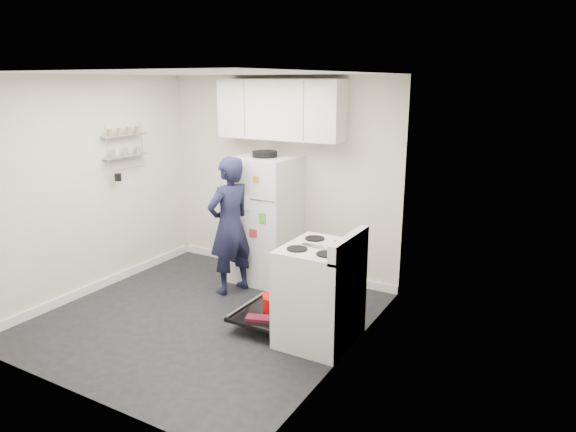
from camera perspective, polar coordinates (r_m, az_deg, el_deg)
The scene contains 7 objects.
room at distance 5.26m, azimuth -9.79°, elevation 1.13°, with size 3.21×3.21×2.51m.
electric_range at distance 4.93m, azimuth 3.42°, elevation -8.72°, with size 0.66×0.76×1.10m.
open_oven_door at distance 5.31m, azimuth -1.84°, elevation -10.15°, with size 0.55×0.70×0.23m.
refrigerator at distance 6.32m, azimuth -2.52°, elevation -0.35°, with size 0.72×0.74×1.62m.
upper_cabinets at distance 6.20m, azimuth -0.88°, elevation 11.75°, with size 1.60×0.33×0.70m, color silver.
wall_shelf_rack at distance 6.52m, azimuth -17.70°, elevation 7.46°, with size 0.14×0.60×0.61m.
person at distance 5.97m, azimuth -6.46°, elevation -1.09°, with size 0.59×0.39×1.61m, color #171833.
Camera 1 is at (3.23, -3.92, 2.44)m, focal length 32.00 mm.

